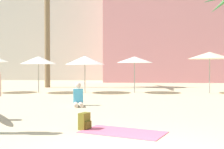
% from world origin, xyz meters
% --- Properties ---
extents(hotel_pink, '(19.69, 8.91, 16.65)m').
position_xyz_m(hotel_pink, '(6.94, 29.66, 8.32)').
color(hotel_pink, pink).
rests_on(hotel_pink, ground).
extents(cafe_umbrella_1, '(2.22, 2.22, 2.24)m').
position_xyz_m(cafe_umbrella_1, '(-5.69, 13.01, 2.00)').
color(cafe_umbrella_1, gray).
rests_on(cafe_umbrella_1, ground).
extents(cafe_umbrella_2, '(2.60, 2.60, 2.48)m').
position_xyz_m(cafe_umbrella_2, '(4.65, 13.22, 2.27)').
color(cafe_umbrella_2, gray).
rests_on(cafe_umbrella_2, ground).
extents(cafe_umbrella_5, '(2.25, 2.25, 2.22)m').
position_xyz_m(cafe_umbrella_5, '(0.18, 13.45, 2.03)').
color(cafe_umbrella_5, gray).
rests_on(cafe_umbrella_5, ground).
extents(cafe_umbrella_7, '(2.42, 2.42, 2.26)m').
position_xyz_m(cafe_umbrella_7, '(-2.86, 13.22, 1.99)').
color(cafe_umbrella_7, gray).
rests_on(cafe_umbrella_7, ground).
extents(beach_towel, '(2.23, 1.72, 0.01)m').
position_xyz_m(beach_towel, '(-0.20, 2.06, 0.01)').
color(beach_towel, '#EF6684').
rests_on(beach_towel, ground).
extents(backpack, '(0.33, 0.35, 0.42)m').
position_xyz_m(backpack, '(-1.17, 2.35, 0.20)').
color(backpack, brown).
rests_on(backpack, ground).
extents(person_far_right, '(0.56, 0.95, 0.94)m').
position_xyz_m(person_far_right, '(-2.15, 6.94, 0.33)').
color(person_far_right, beige).
rests_on(person_far_right, ground).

